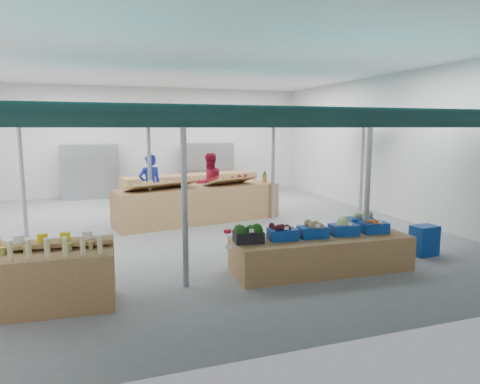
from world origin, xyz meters
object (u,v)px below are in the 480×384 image
Objects in this scene: bottle_shelf at (47,278)px; fruit_counter at (199,204)px; vendor_left at (150,186)px; veg_counter at (321,253)px; vendor_right at (209,183)px; crate_stack at (424,240)px.

bottle_shelf is 6.07m from fruit_counter.
bottle_shelf is 0.42× the size of fruit_counter.
vendor_left is (2.27, 6.08, 0.48)m from bottle_shelf.
veg_counter is 5.94m from vendor_right.
fruit_counter is at bearing 106.31° from veg_counter.
crate_stack is at bearing 6.37° from bottle_shelf.
veg_counter is at bearing 101.50° from vendor_left.
veg_counter is 5.28× the size of crate_stack.
vendor_right is at bearing 59.88° from bottle_shelf.
vendor_right reaches higher than veg_counter.
veg_counter is 6.38m from vendor_left.
vendor_right is (0.60, 1.10, 0.43)m from fruit_counter.
bottle_shelf is 1.04× the size of vendor_right.
crate_stack is (7.14, 0.34, -0.14)m from bottle_shelf.
bottle_shelf is 7.33m from vendor_right.
vendor_right is (-3.08, 5.74, 0.62)m from crate_stack.
fruit_counter reaches higher than crate_stack.
vendor_right reaches higher than bottle_shelf.
fruit_counter reaches higher than veg_counter.
bottle_shelf is 0.59× the size of veg_counter.
bottle_shelf is at bearing 59.06° from vendor_left.
bottle_shelf is at bearing -135.35° from fruit_counter.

